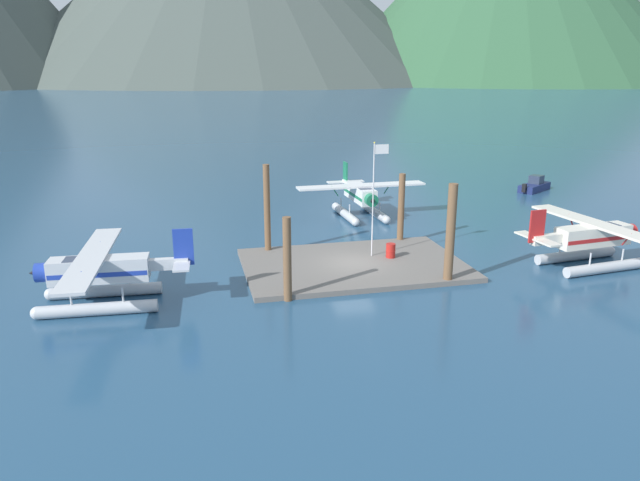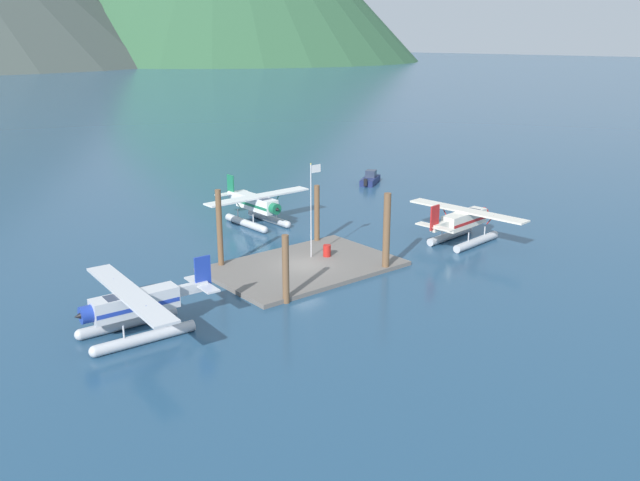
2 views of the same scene
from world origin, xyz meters
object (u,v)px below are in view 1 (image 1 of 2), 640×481
flagpole (375,187)px  seaplane_silver_port_aft (100,276)px  seaplane_white_bow_right (360,198)px  seaplane_cream_stbd_aft (593,241)px  boat_navy_open_east (535,186)px  fuel_drum (391,251)px

flagpole → seaplane_silver_port_aft: bearing=-166.0°
seaplane_silver_port_aft → seaplane_white_bow_right: same height
seaplane_cream_stbd_aft → seaplane_silver_port_aft: bearing=179.5°
seaplane_cream_stbd_aft → boat_navy_open_east: size_ratio=2.42×
flagpole → fuel_drum: size_ratio=8.05×
fuel_drum → seaplane_silver_port_aft: size_ratio=0.08×
seaplane_white_bow_right → seaplane_cream_stbd_aft: bearing=-56.8°
seaplane_silver_port_aft → seaplane_white_bow_right: size_ratio=1.00×
flagpole → seaplane_silver_port_aft: 16.48m
fuel_drum → seaplane_white_bow_right: bearing=82.3°
flagpole → seaplane_white_bow_right: flagpole is taller
flagpole → boat_navy_open_east: 28.57m
fuel_drum → seaplane_cream_stbd_aft: bearing=-17.2°
seaplane_cream_stbd_aft → seaplane_white_bow_right: bearing=123.2°
seaplane_cream_stbd_aft → seaplane_silver_port_aft: (-28.13, 0.26, 0.00)m
fuel_drum → seaplane_silver_port_aft: 16.96m
boat_navy_open_east → seaplane_white_bow_right: bearing=-162.5°
seaplane_white_bow_right → boat_navy_open_east: size_ratio=2.41×
flagpole → seaplane_silver_port_aft: (-15.71, -3.93, -3.06)m
fuel_drum → seaplane_cream_stbd_aft: (11.51, -3.57, 0.84)m
boat_navy_open_east → fuel_drum: bearing=-140.2°
seaplane_cream_stbd_aft → seaplane_silver_port_aft: size_ratio=1.00×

